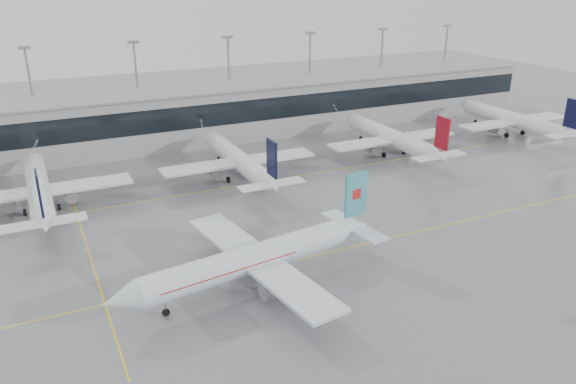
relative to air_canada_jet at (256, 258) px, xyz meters
name	(u,v)px	position (x,y,z in m)	size (l,w,h in m)	color
ground	(325,253)	(11.88, 3.67, -3.80)	(320.00, 320.00, 0.00)	slate
taxi_line_main	(325,253)	(11.88, 3.67, -3.80)	(120.00, 0.25, 0.01)	yellow
taxi_line_north	(246,185)	(11.88, 33.67, -3.80)	(120.00, 0.25, 0.01)	yellow
taxi_line_cross	(88,251)	(-18.12, 18.67, -3.80)	(0.25, 60.00, 0.01)	yellow
terminal	(194,115)	(11.88, 65.67, 2.20)	(180.00, 15.00, 12.00)	#9A9A9D
terminal_glass	(204,116)	(11.88, 58.12, 3.70)	(180.00, 0.20, 5.00)	black
terminal_roof	(192,88)	(11.88, 65.67, 8.40)	(182.00, 16.00, 0.40)	gray
light_masts	(185,79)	(11.88, 71.67, 9.54)	(156.40, 1.00, 22.60)	gray
air_canada_jet	(256,258)	(0.00, 0.00, 0.00)	(37.64, 30.64, 11.95)	silver
parked_jet_b	(38,189)	(-23.12, 37.36, -0.09)	(29.64, 36.96, 11.72)	white
parked_jet_c	(239,160)	(11.88, 37.36, -0.09)	(29.64, 36.96, 11.72)	white
parked_jet_d	(392,138)	(46.88, 37.36, -0.09)	(29.64, 36.96, 11.72)	white
parked_jet_e	(513,120)	(81.88, 37.36, -0.09)	(29.64, 36.96, 11.72)	white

